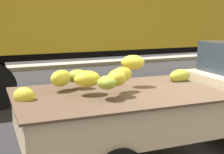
# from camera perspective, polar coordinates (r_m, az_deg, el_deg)

# --- Properties ---
(curb_strip) EXTENTS (80.00, 0.80, 0.16)m
(curb_strip) POSITION_cam_1_polar(r_m,az_deg,el_deg) (13.70, -10.54, 1.97)
(curb_strip) COLOR gray
(curb_strip) RESTS_ON ground
(semi_trailer) EXTENTS (12.03, 2.72, 3.95)m
(semi_trailer) POSITION_cam_1_polar(r_m,az_deg,el_deg) (9.67, 0.11, 13.20)
(semi_trailer) COLOR gold
(semi_trailer) RESTS_ON ground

